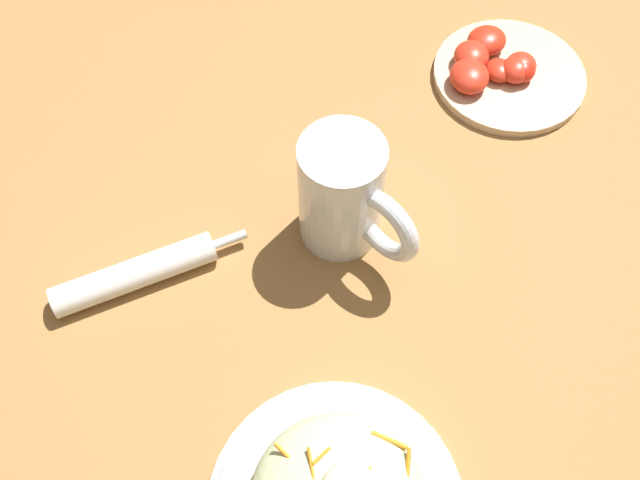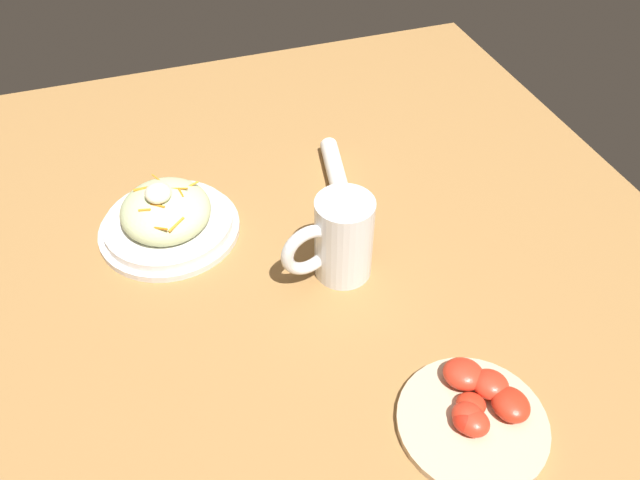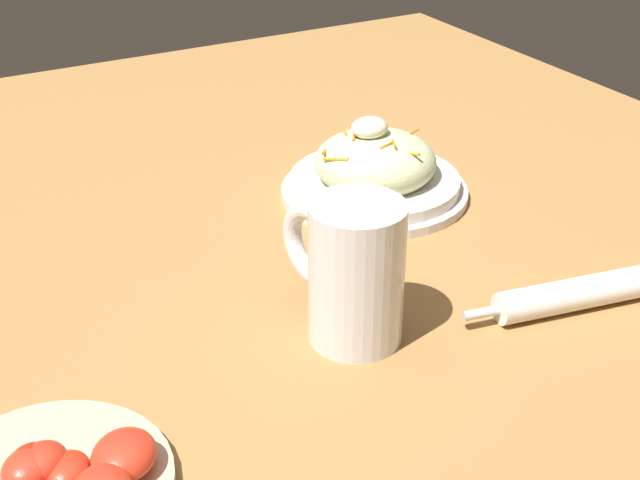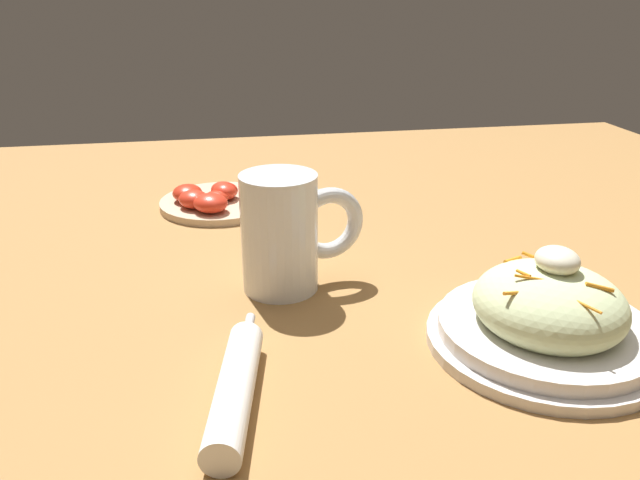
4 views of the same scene
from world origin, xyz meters
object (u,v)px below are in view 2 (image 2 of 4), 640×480
at_px(beer_mug, 341,243).
at_px(napkin_roll, 336,173).
at_px(salad_plate, 167,217).
at_px(tomato_plate, 475,412).

bearing_deg(beer_mug, napkin_roll, -18.07).
distance_m(beer_mug, napkin_roll, 0.22).
bearing_deg(beer_mug, salad_plate, 53.63).
height_order(beer_mug, tomato_plate, beer_mug).
distance_m(napkin_roll, tomato_plate, 0.49).
relative_size(napkin_roll, tomato_plate, 1.11).
bearing_deg(beer_mug, tomato_plate, -166.03).
distance_m(salad_plate, beer_mug, 0.28).
height_order(salad_plate, beer_mug, beer_mug).
height_order(salad_plate, napkin_roll, salad_plate).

